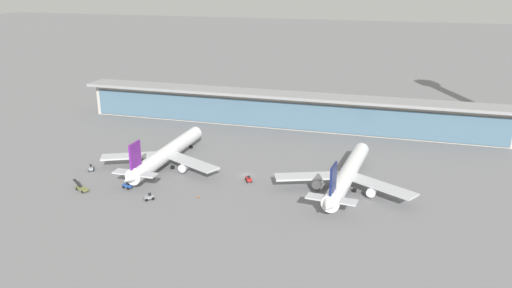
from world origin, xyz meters
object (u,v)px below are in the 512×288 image
Objects in this scene: service_truck_mid_apron_olive at (82,188)px; service_truck_on_taxiway_blue at (127,186)px; service_truck_by_tail_grey at (149,197)px; service_truck_near_nose_grey at (91,168)px; airliner_centre_stand at (347,175)px; safety_cone_alpha at (198,197)px; service_truck_under_wing_red at (249,179)px; airliner_left_stand at (166,154)px.

service_truck_on_taxiway_blue is (12.52, 5.57, 0.07)m from service_truck_mid_apron_olive.
service_truck_mid_apron_olive is 2.07× the size of service_truck_by_tail_grey.
service_truck_by_tail_grey is at bearing -27.63° from service_truck_near_nose_grey.
airliner_centre_stand reaches higher than service_truck_mid_apron_olive.
service_truck_near_nose_grey is (-84.53, -8.72, -3.87)m from airliner_centre_stand.
service_truck_on_taxiway_blue is 23.72m from safety_cone_alpha.
safety_cone_alpha is at bearing -0.62° from service_truck_on_taxiway_blue.
service_truck_under_wing_red is 51.52m from service_truck_mid_apron_olive.
service_truck_on_taxiway_blue is at bearing 24.00° from service_truck_mid_apron_olive.
service_truck_under_wing_red is at bearing 56.26° from safety_cone_alpha.
service_truck_mid_apron_olive is 36.62m from safety_cone_alpha.
service_truck_on_taxiway_blue is 4.59× the size of safety_cone_alpha.
airliner_left_stand is at bearing 178.22° from airliner_centre_stand.
airliner_centre_stand is 85.07m from service_truck_near_nose_grey.
service_truck_mid_apron_olive is 13.70m from service_truck_on_taxiway_blue.
service_truck_under_wing_red is 1.03× the size of service_truck_by_tail_grey.
service_truck_mid_apron_olive reaches higher than service_truck_near_nose_grey.
airliner_left_stand is 16.94× the size of service_truck_under_wing_red.
service_truck_by_tail_grey and service_truck_on_taxiway_blue have the same top height.
airliner_centre_stand reaches higher than service_truck_on_taxiway_blue.
service_truck_under_wing_red is at bearing 6.16° from service_truck_near_nose_grey.
service_truck_under_wing_red and service_truck_on_taxiway_blue have the same top height.
service_truck_under_wing_red is (53.87, 5.81, 0.00)m from service_truck_near_nose_grey.
airliner_centre_stand reaches higher than service_truck_under_wing_red.
service_truck_mid_apron_olive reaches higher than service_truck_under_wing_red.
service_truck_near_nose_grey is at bearing 153.02° from service_truck_on_taxiway_blue.
safety_cone_alpha is at bearing -45.80° from airliner_left_stand.
airliner_left_stand is 31.52m from service_truck_under_wing_red.
airliner_centre_stand is at bearing -1.78° from airliner_left_stand.
service_truck_mid_apron_olive is at bearing -162.67° from airliner_centre_stand.
service_truck_by_tail_grey is (22.92, -0.15, 0.07)m from service_truck_mid_apron_olive.
airliner_left_stand is at bearing 171.14° from service_truck_under_wing_red.
service_truck_near_nose_grey is 44.38m from safety_cone_alpha.
airliner_left_stand is 21.19m from service_truck_on_taxiway_blue.
service_truck_under_wing_red is (30.90, -4.82, -3.87)m from airliner_left_stand.
safety_cone_alpha is (43.19, -10.18, -0.56)m from service_truck_near_nose_grey.
service_truck_under_wing_red is 37.81m from service_truck_on_taxiway_blue.
airliner_left_stand reaches higher than safety_cone_alpha.
service_truck_by_tail_grey is at bearing -157.66° from safety_cone_alpha.
airliner_centre_stand is 81.36m from service_truck_mid_apron_olive.
service_truck_mid_apron_olive is at bearing -121.49° from airliner_left_stand.
airliner_left_stand is 27.44m from service_truck_by_tail_grey.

